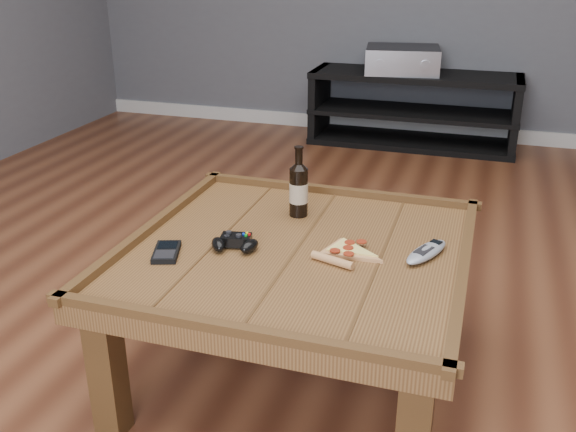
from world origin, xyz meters
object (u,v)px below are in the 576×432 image
(media_console, at_px, (413,110))
(av_receiver, at_px, (402,60))
(game_controller, at_px, (235,243))
(smartphone, at_px, (166,252))
(pizza_slice, at_px, (346,252))
(beer_bottle, at_px, (299,188))
(coffee_table, at_px, (297,266))
(remote_control, at_px, (426,252))

(media_console, xyz_separation_m, av_receiver, (-0.10, -0.01, 0.34))
(game_controller, height_order, smartphone, game_controller)
(pizza_slice, height_order, smartphone, pizza_slice)
(beer_bottle, bearing_deg, coffee_table, -73.88)
(pizza_slice, bearing_deg, remote_control, 32.49)
(beer_bottle, xyz_separation_m, smartphone, (-0.28, -0.41, -0.09))
(beer_bottle, bearing_deg, smartphone, -124.94)
(coffee_table, xyz_separation_m, game_controller, (-0.18, -0.06, 0.08))
(game_controller, height_order, pizza_slice, game_controller)
(coffee_table, height_order, game_controller, game_controller)
(media_console, bearing_deg, remote_control, -82.05)
(media_console, relative_size, remote_control, 6.68)
(beer_bottle, distance_m, remote_control, 0.49)
(coffee_table, xyz_separation_m, smartphone, (-0.36, -0.16, 0.07))
(media_console, height_order, game_controller, media_console)
(coffee_table, bearing_deg, pizza_slice, 1.59)
(media_console, height_order, remote_control, media_console)
(game_controller, height_order, remote_control, game_controller)
(remote_control, relative_size, av_receiver, 0.39)
(coffee_table, relative_size, media_console, 0.74)
(media_console, xyz_separation_m, beer_bottle, (-0.07, -2.50, 0.30))
(media_console, xyz_separation_m, game_controller, (-0.18, -2.81, 0.22))
(game_controller, distance_m, smartphone, 0.20)
(beer_bottle, bearing_deg, game_controller, -108.86)
(coffee_table, distance_m, pizza_slice, 0.16)
(media_console, height_order, pizza_slice, media_console)
(pizza_slice, relative_size, remote_control, 1.29)
(game_controller, distance_m, av_receiver, 2.81)
(pizza_slice, bearing_deg, beer_bottle, 149.38)
(coffee_table, relative_size, beer_bottle, 4.28)
(media_console, xyz_separation_m, remote_control, (0.37, -2.69, 0.22))
(beer_bottle, bearing_deg, remote_control, -22.53)
(media_console, distance_m, av_receiver, 0.35)
(beer_bottle, relative_size, av_receiver, 0.45)
(beer_bottle, height_order, av_receiver, beer_bottle)
(beer_bottle, height_order, remote_control, beer_bottle)
(beer_bottle, xyz_separation_m, remote_control, (0.45, -0.19, -0.08))
(smartphone, distance_m, av_receiver, 2.91)
(coffee_table, xyz_separation_m, pizza_slice, (0.15, 0.00, 0.07))
(game_controller, bearing_deg, beer_bottle, 60.86)
(smartphone, bearing_deg, media_console, 63.96)
(coffee_table, relative_size, pizza_slice, 3.80)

